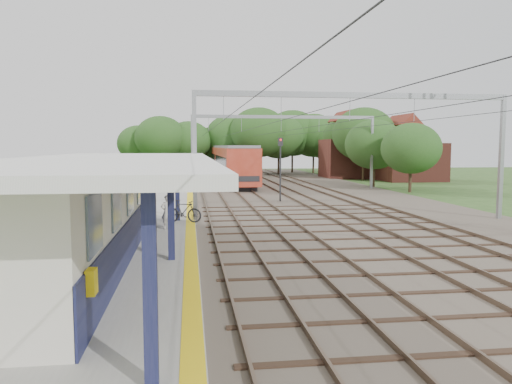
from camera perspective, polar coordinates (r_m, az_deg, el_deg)
ground at (r=12.72m, az=17.89°, el=-14.14°), size 160.00×160.00×0.00m
ballast_bed at (r=42.04m, az=5.17°, el=-0.36°), size 18.00×90.00×0.10m
platform at (r=25.22m, az=-12.62°, el=-3.97°), size 5.00×52.00×0.35m
yellow_stripe at (r=25.09m, az=-7.49°, el=-3.51°), size 0.45×52.00×0.01m
station_building at (r=18.29m, az=-18.95°, el=-1.69°), size 3.41×18.00×3.40m
canopy at (r=17.00m, az=-16.11°, el=3.29°), size 6.40×20.00×3.44m
rail_tracks at (r=41.55m, az=1.80°, el=-0.23°), size 11.80×88.00×0.15m
catenary_system at (r=37.13m, az=5.93°, el=7.33°), size 17.22×88.00×7.00m
tree_band at (r=68.54m, az=0.04°, el=5.92°), size 31.72×30.88×8.82m
house_near at (r=62.59m, az=17.26°, el=3.97°), size 7.00×6.12×7.89m
house_far at (r=66.31m, az=11.14°, el=4.38°), size 8.00×6.12×8.66m
person at (r=23.33m, az=-10.13°, el=-2.26°), size 0.67×0.54×1.58m
bicycle at (r=25.26m, az=-8.30°, el=-2.18°), size 1.95×1.10×1.13m
train at (r=63.06m, az=-3.27°, el=3.57°), size 3.15×39.21×4.12m
signal_post at (r=36.66m, az=2.80°, el=3.61°), size 0.34×0.28×4.77m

